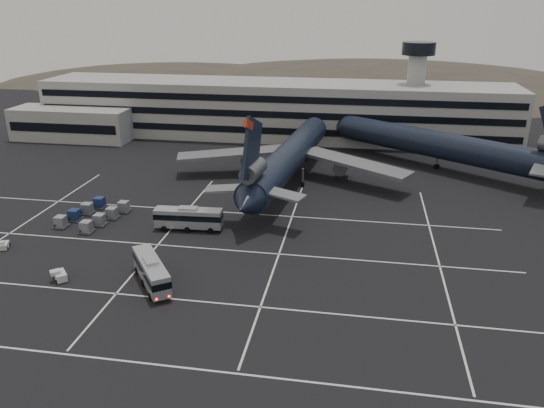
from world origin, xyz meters
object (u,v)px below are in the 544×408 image
(tug_a, at_px, (4,245))
(uld_cluster, at_px, (93,214))
(trijet_main, at_px, (289,157))
(bus_near, at_px, (151,270))
(bus_far, at_px, (189,217))

(tug_a, bearing_deg, uld_cluster, 35.33)
(trijet_main, relative_size, uld_cluster, 4.55)
(bus_near, xyz_separation_m, tug_a, (-24.91, 6.15, -1.45))
(bus_near, bearing_deg, trijet_main, 39.05)
(bus_far, relative_size, uld_cluster, 0.84)
(tug_a, height_order, uld_cluster, uld_cluster)
(bus_far, bearing_deg, tug_a, 110.97)
(tug_a, relative_size, uld_cluster, 0.17)
(bus_far, relative_size, tug_a, 4.83)
(tug_a, bearing_deg, trijet_main, 21.48)
(bus_near, xyz_separation_m, uld_cluster, (-17.36, 18.43, -1.08))
(trijet_main, xyz_separation_m, bus_near, (-11.46, -41.95, -3.25))
(bus_near, bearing_deg, tug_a, 130.46)
(trijet_main, relative_size, tug_a, 26.07)
(uld_cluster, bearing_deg, bus_near, -46.71)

